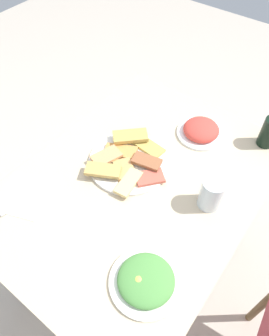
# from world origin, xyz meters

# --- Properties ---
(ground_plane) EXTENTS (6.00, 6.00, 0.00)m
(ground_plane) POSITION_xyz_m (0.00, 0.00, 0.00)
(ground_plane) COLOR #BEB2A2
(dining_table) EXTENTS (1.06, 0.79, 0.75)m
(dining_table) POSITION_xyz_m (0.00, 0.00, 0.66)
(dining_table) COLOR #C9B593
(dining_table) RESTS_ON ground_plane
(pide_platter) EXTENTS (0.31, 0.32, 0.04)m
(pide_platter) POSITION_xyz_m (-0.04, -0.08, 0.76)
(pide_platter) COLOR white
(pide_platter) RESTS_ON dining_table
(salad_plate_greens) EXTENTS (0.22, 0.23, 0.04)m
(salad_plate_greens) POSITION_xyz_m (0.28, 0.23, 0.76)
(salad_plate_greens) COLOR white
(salad_plate_greens) RESTS_ON dining_table
(salad_plate_rice) EXTENTS (0.19, 0.19, 0.06)m
(salad_plate_rice) POSITION_xyz_m (-0.34, 0.06, 0.77)
(salad_plate_rice) COLOR white
(salad_plate_rice) RESTS_ON dining_table
(soda_can) EXTENTS (0.08, 0.08, 0.12)m
(soda_can) POSITION_xyz_m (-0.45, 0.29, 0.81)
(soda_can) COLOR black
(soda_can) RESTS_ON dining_table
(drinking_glass) EXTENTS (0.08, 0.08, 0.12)m
(drinking_glass) POSITION_xyz_m (-0.06, 0.25, 0.81)
(drinking_glass) COLOR silver
(drinking_glass) RESTS_ON dining_table
(paper_napkin) EXTENTS (0.20, 0.20, 0.00)m
(paper_napkin) POSITION_xyz_m (0.29, -0.27, 0.75)
(paper_napkin) COLOR white
(paper_napkin) RESTS_ON dining_table
(fork) EXTENTS (0.19, 0.04, 0.00)m
(fork) POSITION_xyz_m (0.29, -0.29, 0.75)
(fork) COLOR silver
(fork) RESTS_ON paper_napkin
(spoon) EXTENTS (0.20, 0.06, 0.00)m
(spoon) POSITION_xyz_m (0.29, -0.25, 0.75)
(spoon) COLOR silver
(spoon) RESTS_ON paper_napkin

